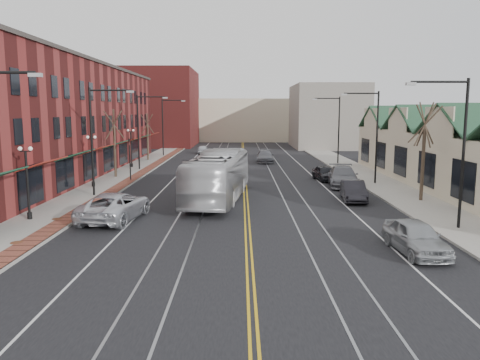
{
  "coord_description": "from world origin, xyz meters",
  "views": [
    {
      "loc": [
        -0.37,
        -18.85,
        6.44
      ],
      "look_at": [
        -0.42,
        11.21,
        2.0
      ],
      "focal_mm": 35.0,
      "sensor_mm": 36.0,
      "label": 1
    }
  ],
  "objects_px": {
    "transit_bus": "(218,176)",
    "parked_suv": "(115,206)",
    "parked_car_d": "(325,173)",
    "parked_car_b": "(353,191)",
    "parked_car_a": "(416,237)",
    "parked_car_c": "(343,176)"
  },
  "relations": [
    {
      "from": "transit_bus",
      "to": "parked_car_a",
      "type": "xyz_separation_m",
      "value": [
        9.6,
        -12.78,
        -1.01
      ]
    },
    {
      "from": "parked_suv",
      "to": "parked_car_b",
      "type": "relative_size",
      "value": 1.38
    },
    {
      "from": "transit_bus",
      "to": "parked_car_b",
      "type": "relative_size",
      "value": 2.89
    },
    {
      "from": "parked_suv",
      "to": "parked_car_b",
      "type": "bearing_deg",
      "value": -151.09
    },
    {
      "from": "parked_car_d",
      "to": "transit_bus",
      "type": "bearing_deg",
      "value": -141.69
    },
    {
      "from": "parked_suv",
      "to": "parked_car_b",
      "type": "xyz_separation_m",
      "value": [
        15.62,
        6.06,
        -0.12
      ]
    },
    {
      "from": "transit_bus",
      "to": "parked_suv",
      "type": "distance_m",
      "value": 8.6
    },
    {
      "from": "parked_car_a",
      "to": "parked_car_d",
      "type": "distance_m",
      "value": 22.65
    },
    {
      "from": "parked_car_d",
      "to": "parked_car_b",
      "type": "bearing_deg",
      "value": -96.21
    },
    {
      "from": "parked_suv",
      "to": "parked_car_a",
      "type": "distance_m",
      "value": 16.78
    },
    {
      "from": "parked_suv",
      "to": "parked_car_b",
      "type": "distance_m",
      "value": 16.76
    },
    {
      "from": "parked_suv",
      "to": "parked_car_d",
      "type": "relative_size",
      "value": 1.48
    },
    {
      "from": "parked_car_c",
      "to": "transit_bus",
      "type": "bearing_deg",
      "value": -141.07
    },
    {
      "from": "transit_bus",
      "to": "parked_suv",
      "type": "xyz_separation_m",
      "value": [
        -5.85,
        -6.23,
        -0.93
      ]
    },
    {
      "from": "parked_car_c",
      "to": "parked_car_d",
      "type": "height_order",
      "value": "parked_car_c"
    },
    {
      "from": "parked_suv",
      "to": "parked_car_a",
      "type": "relative_size",
      "value": 1.35
    },
    {
      "from": "parked_suv",
      "to": "parked_car_c",
      "type": "relative_size",
      "value": 1.03
    },
    {
      "from": "parked_suv",
      "to": "parked_car_d",
      "type": "bearing_deg",
      "value": -125.92
    },
    {
      "from": "parked_suv",
      "to": "parked_car_c",
      "type": "bearing_deg",
      "value": -134.38
    },
    {
      "from": "parked_car_a",
      "to": "parked_car_b",
      "type": "height_order",
      "value": "parked_car_a"
    },
    {
      "from": "transit_bus",
      "to": "parked_car_d",
      "type": "height_order",
      "value": "transit_bus"
    },
    {
      "from": "transit_bus",
      "to": "parked_suv",
      "type": "relative_size",
      "value": 2.1
    }
  ]
}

